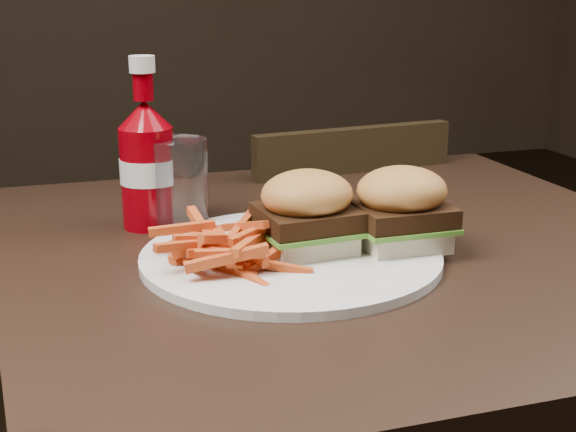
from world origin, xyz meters
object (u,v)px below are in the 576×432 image
object	(u,v)px
tumbler	(179,185)
ketchup_bottle	(148,181)
chair_far	(309,314)
plate	(291,257)
dining_table	(191,274)

from	to	relation	value
tumbler	ketchup_bottle	bearing A→B (deg)	157.99
chair_far	plate	size ratio (longest dim) A/B	1.09
chair_far	tumbler	size ratio (longest dim) A/B	3.15
plate	tumbler	distance (m)	0.20
chair_far	plate	bearing A→B (deg)	62.43
dining_table	tumbler	distance (m)	0.14
dining_table	ketchup_bottle	bearing A→B (deg)	100.86
dining_table	tumbler	world-z (taller)	tumbler
chair_far	tumbler	bearing A→B (deg)	44.76
chair_far	plate	world-z (taller)	plate
dining_table	chair_far	bearing A→B (deg)	57.49
dining_table	tumbler	bearing A→B (deg)	85.11
chair_far	tumbler	world-z (taller)	tumbler
tumbler	plate	bearing A→B (deg)	-60.57
plate	ketchup_bottle	distance (m)	0.23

